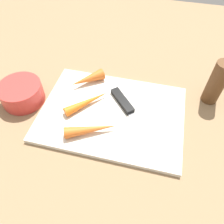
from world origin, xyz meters
The scene contains 8 objects.
ground_plane centered at (0.00, 0.00, 0.00)m, with size 1.40×1.40×0.00m, color #8C6D4C.
cutting_board centered at (0.00, 0.00, 0.01)m, with size 0.36×0.26×0.01m, color silver.
knife centered at (0.03, 0.03, 0.02)m, with size 0.15×0.16×0.01m.
carrot_shortest centered at (-0.09, 0.09, 0.03)m, with size 0.03×0.03×0.10m, color orange.
carrot_medium centered at (-0.03, -0.07, 0.03)m, with size 0.03×0.03×0.12m, color orange.
carrot_longest centered at (-0.07, 0.01, 0.02)m, with size 0.02×0.02×0.13m, color orange.
small_bowl centered at (-0.25, -0.01, 0.03)m, with size 0.11×0.11×0.05m, color red.
pepper_grinder centered at (0.25, 0.12, 0.06)m, with size 0.04×0.04×0.12m, color brown.
Camera 1 is at (0.08, -0.34, 0.44)m, focal length 34.96 mm.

